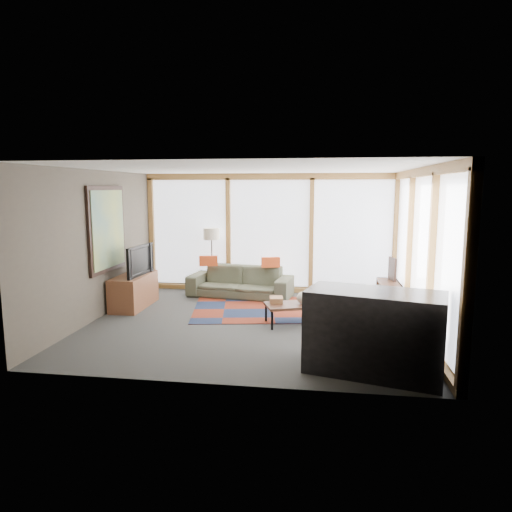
# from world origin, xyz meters

# --- Properties ---
(ground) EXTENTS (5.50, 5.50, 0.00)m
(ground) POSITION_xyz_m (0.00, 0.00, 0.00)
(ground) COLOR #302F2D
(ground) RESTS_ON ground
(room_envelope) EXTENTS (5.52, 5.02, 2.62)m
(room_envelope) POSITION_xyz_m (0.49, 0.56, 1.54)
(room_envelope) COLOR #463E35
(room_envelope) RESTS_ON ground
(rug) EXTENTS (3.24, 2.37, 0.01)m
(rug) POSITION_xyz_m (0.24, 0.92, 0.01)
(rug) COLOR maroon
(rug) RESTS_ON ground
(sofa) EXTENTS (2.27, 1.12, 0.64)m
(sofa) POSITION_xyz_m (-0.55, 1.89, 0.32)
(sofa) COLOR #3C3C2C
(sofa) RESTS_ON ground
(pillow_left) EXTENTS (0.41, 0.20, 0.22)m
(pillow_left) POSITION_xyz_m (-1.25, 1.92, 0.74)
(pillow_left) COLOR #C4441A
(pillow_left) RESTS_ON sofa
(pillow_right) EXTENTS (0.41, 0.21, 0.21)m
(pillow_right) POSITION_xyz_m (0.09, 1.94, 0.74)
(pillow_right) COLOR #C4441A
(pillow_right) RESTS_ON sofa
(floor_lamp) EXTENTS (0.36, 0.36, 1.42)m
(floor_lamp) POSITION_xyz_m (-1.25, 2.23, 0.71)
(floor_lamp) COLOR black
(floor_lamp) RESTS_ON ground
(coffee_table) EXTENTS (1.18, 0.86, 0.35)m
(coffee_table) POSITION_xyz_m (0.76, 0.05, 0.18)
(coffee_table) COLOR #321B0D
(coffee_table) RESTS_ON ground
(book_stack) EXTENTS (0.26, 0.30, 0.09)m
(book_stack) POSITION_xyz_m (0.39, 0.08, 0.40)
(book_stack) COLOR brown
(book_stack) RESTS_ON coffee_table
(vase) EXTENTS (0.25, 0.25, 0.21)m
(vase) POSITION_xyz_m (0.86, 0.06, 0.46)
(vase) COLOR beige
(vase) RESTS_ON coffee_table
(bookshelf) EXTENTS (0.38, 2.08, 0.52)m
(bookshelf) POSITION_xyz_m (2.43, 0.71, 0.26)
(bookshelf) COLOR #321B0D
(bookshelf) RESTS_ON ground
(bowl_a) EXTENTS (0.21, 0.21, 0.11)m
(bowl_a) POSITION_xyz_m (2.44, 0.14, 0.57)
(bowl_a) COLOR black
(bowl_a) RESTS_ON bookshelf
(bowl_b) EXTENTS (0.20, 0.20, 0.08)m
(bowl_b) POSITION_xyz_m (2.40, 0.52, 0.56)
(bowl_b) COLOR black
(bowl_b) RESTS_ON bookshelf
(shelf_picture) EXTENTS (0.11, 0.34, 0.44)m
(shelf_picture) POSITION_xyz_m (2.50, 1.47, 0.74)
(shelf_picture) COLOR black
(shelf_picture) RESTS_ON bookshelf
(tv_console) EXTENTS (0.52, 1.26, 0.63)m
(tv_console) POSITION_xyz_m (-2.44, 0.74, 0.31)
(tv_console) COLOR brown
(tv_console) RESTS_ON ground
(television) EXTENTS (0.20, 1.02, 0.58)m
(television) POSITION_xyz_m (-2.37, 0.71, 0.92)
(television) COLOR black
(television) RESTS_ON tv_console
(bar_counter) EXTENTS (1.78, 1.16, 1.04)m
(bar_counter) POSITION_xyz_m (1.81, -1.87, 0.52)
(bar_counter) COLOR black
(bar_counter) RESTS_ON ground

